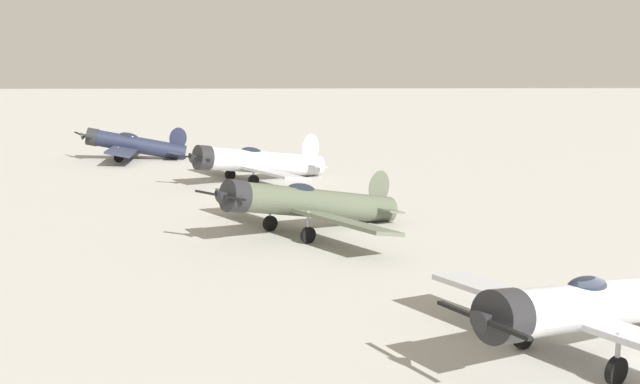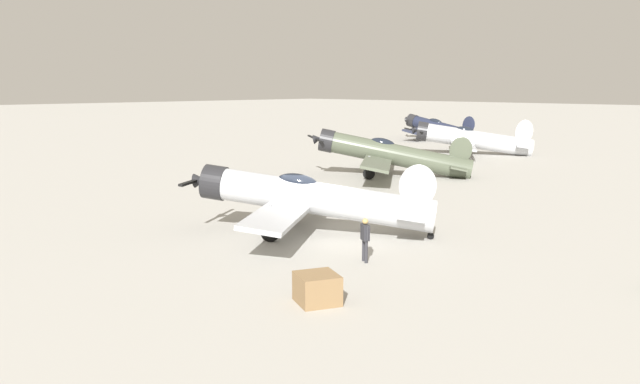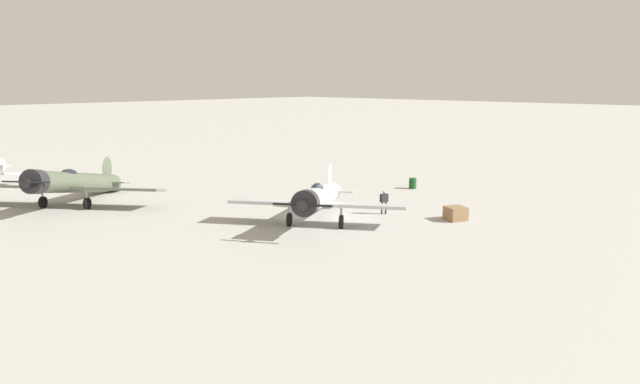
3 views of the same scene
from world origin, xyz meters
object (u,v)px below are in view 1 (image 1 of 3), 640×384
object	(u,v)px
airplane_foreground	(595,306)
airplane_mid_apron	(309,203)
airplane_outer_stand	(133,145)
airplane_far_line	(257,162)

from	to	relation	value
airplane_foreground	airplane_mid_apron	distance (m)	17.94
airplane_mid_apron	airplane_outer_stand	size ratio (longest dim) A/B	1.13
airplane_far_line	airplane_mid_apron	bearing A→B (deg)	68.85
airplane_foreground	airplane_mid_apron	size ratio (longest dim) A/B	0.84
airplane_foreground	airplane_outer_stand	world-z (taller)	airplane_foreground
airplane_mid_apron	airplane_outer_stand	world-z (taller)	airplane_mid_apron
airplane_far_line	airplane_outer_stand	world-z (taller)	airplane_far_line
airplane_foreground	airplane_far_line	distance (m)	34.22
airplane_foreground	airplane_outer_stand	bearing A→B (deg)	-95.79
airplane_far_line	airplane_outer_stand	distance (m)	16.61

